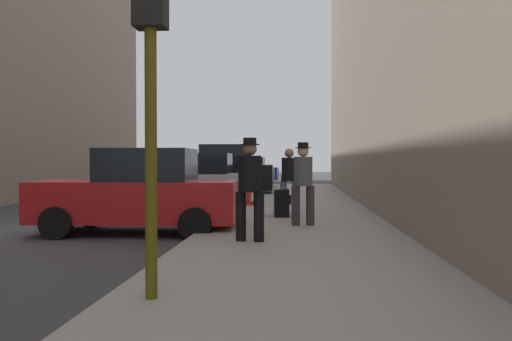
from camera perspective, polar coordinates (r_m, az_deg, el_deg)
The scene contains 14 objects.
ground_plane at distance 11.98m, azimuth -25.31°, elevation -6.35°, with size 120.00×120.00×0.00m, color #38383A.
sidewalk at distance 10.39m, azimuth 4.95°, elevation -6.96°, with size 4.00×40.00×0.15m, color gray.
parked_red_hatchback at distance 10.85m, azimuth -13.07°, elevation -2.53°, with size 4.27×2.19×1.79m.
parked_silver_sedan at distance 16.67m, azimuth -6.75°, elevation -1.26°, with size 4.24×2.14×1.79m.
parked_black_suv at distance 21.96m, azimuth -3.96°, elevation -0.22°, with size 4.66×2.18×2.25m.
parked_gray_coupe at distance 27.66m, azimuth -2.16°, elevation -0.33°, with size 4.26×2.17×1.79m.
parked_blue_sedan at distance 33.61m, azimuth -0.94°, elevation -0.08°, with size 4.27×2.18×1.79m.
fire_hydrant at distance 15.64m, azimuth -0.83°, elevation -2.70°, with size 0.42×0.22×0.70m.
traffic_light at distance 5.24m, azimuth -11.94°, elevation 14.65°, with size 0.32×0.32×3.60m.
pedestrian_in_jeans at distance 13.18m, azimuth 3.81°, elevation -0.76°, with size 0.53×0.49×1.71m.
pedestrian_with_fedora at distance 8.56m, azimuth -0.71°, elevation -1.54°, with size 0.52×0.46×1.78m.
pedestrian_with_beanie at distance 10.72m, azimuth 5.40°, elevation -1.02°, with size 0.53×0.49×1.78m.
rolling_suitcase at distance 12.44m, azimuth 2.92°, elevation -3.70°, with size 0.41×0.59×1.04m.
duffel_bag at distance 16.15m, azimuth 3.48°, elevation -3.32°, with size 0.32×0.44×0.28m.
Camera 1 is at (5.95, -10.28, 1.53)m, focal length 35.00 mm.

